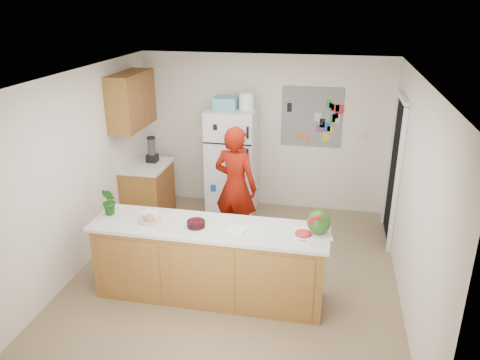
% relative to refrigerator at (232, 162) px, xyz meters
% --- Properties ---
extents(floor, '(4.00, 4.50, 0.02)m').
position_rel_refrigerator_xyz_m(floor, '(0.45, -1.88, -0.86)').
color(floor, brown).
rests_on(floor, ground).
extents(wall_back, '(4.00, 0.02, 2.50)m').
position_rel_refrigerator_xyz_m(wall_back, '(0.45, 0.38, 0.40)').
color(wall_back, beige).
rests_on(wall_back, ground).
extents(wall_left, '(0.02, 4.50, 2.50)m').
position_rel_refrigerator_xyz_m(wall_left, '(-1.56, -1.88, 0.40)').
color(wall_left, beige).
rests_on(wall_left, ground).
extents(wall_right, '(0.02, 4.50, 2.50)m').
position_rel_refrigerator_xyz_m(wall_right, '(2.46, -1.88, 0.40)').
color(wall_right, beige).
rests_on(wall_right, ground).
extents(ceiling, '(4.00, 4.50, 0.02)m').
position_rel_refrigerator_xyz_m(ceiling, '(0.45, -1.88, 1.66)').
color(ceiling, white).
rests_on(ceiling, wall_back).
extents(doorway, '(0.03, 0.85, 2.04)m').
position_rel_refrigerator_xyz_m(doorway, '(2.44, -0.43, 0.17)').
color(doorway, black).
rests_on(doorway, ground).
extents(peninsula_base, '(2.60, 0.62, 0.88)m').
position_rel_refrigerator_xyz_m(peninsula_base, '(0.25, -2.38, -0.41)').
color(peninsula_base, brown).
rests_on(peninsula_base, floor).
extents(peninsula_top, '(2.68, 0.70, 0.04)m').
position_rel_refrigerator_xyz_m(peninsula_top, '(0.25, -2.38, 0.05)').
color(peninsula_top, silver).
rests_on(peninsula_top, peninsula_base).
extents(side_counter_base, '(0.60, 0.80, 0.86)m').
position_rel_refrigerator_xyz_m(side_counter_base, '(-1.24, -0.53, -0.42)').
color(side_counter_base, brown).
rests_on(side_counter_base, floor).
extents(side_counter_top, '(0.64, 0.84, 0.04)m').
position_rel_refrigerator_xyz_m(side_counter_top, '(-1.24, -0.53, 0.03)').
color(side_counter_top, silver).
rests_on(side_counter_top, side_counter_base).
extents(upper_cabinets, '(0.35, 1.00, 0.80)m').
position_rel_refrigerator_xyz_m(upper_cabinets, '(-1.37, -0.58, 1.05)').
color(upper_cabinets, brown).
rests_on(upper_cabinets, wall_left).
extents(refrigerator, '(0.75, 0.70, 1.70)m').
position_rel_refrigerator_xyz_m(refrigerator, '(0.00, 0.00, 0.00)').
color(refrigerator, silver).
rests_on(refrigerator, floor).
extents(fridge_top_bin, '(0.35, 0.28, 0.18)m').
position_rel_refrigerator_xyz_m(fridge_top_bin, '(-0.10, 0.00, 0.94)').
color(fridge_top_bin, '#5999B2').
rests_on(fridge_top_bin, refrigerator).
extents(photo_collage, '(0.95, 0.01, 0.95)m').
position_rel_refrigerator_xyz_m(photo_collage, '(1.20, 0.36, 0.70)').
color(photo_collage, slate).
rests_on(photo_collage, wall_back).
extents(person, '(0.71, 0.56, 1.73)m').
position_rel_refrigerator_xyz_m(person, '(0.28, -1.06, 0.01)').
color(person, maroon).
rests_on(person, floor).
extents(blender_appliance, '(0.12, 0.12, 0.38)m').
position_rel_refrigerator_xyz_m(blender_appliance, '(-1.19, -0.39, 0.24)').
color(blender_appliance, black).
rests_on(blender_appliance, side_counter_top).
extents(cutting_board, '(0.44, 0.36, 0.01)m').
position_rel_refrigerator_xyz_m(cutting_board, '(1.40, -2.34, 0.08)').
color(cutting_board, white).
rests_on(cutting_board, peninsula_top).
extents(watermelon, '(0.26, 0.26, 0.26)m').
position_rel_refrigerator_xyz_m(watermelon, '(1.46, -2.32, 0.21)').
color(watermelon, '#24530E').
rests_on(watermelon, cutting_board).
extents(watermelon_slice, '(0.17, 0.17, 0.02)m').
position_rel_refrigerator_xyz_m(watermelon_slice, '(1.30, -2.39, 0.09)').
color(watermelon_slice, red).
rests_on(watermelon_slice, cutting_board).
extents(cherry_bowl, '(0.24, 0.24, 0.07)m').
position_rel_refrigerator_xyz_m(cherry_bowl, '(0.12, -2.42, 0.11)').
color(cherry_bowl, black).
rests_on(cherry_bowl, peninsula_top).
extents(white_bowl, '(0.19, 0.19, 0.06)m').
position_rel_refrigerator_xyz_m(white_bowl, '(-0.47, -2.30, 0.10)').
color(white_bowl, white).
rests_on(white_bowl, peninsula_top).
extents(cobalt_bowl, '(0.18, 0.18, 0.05)m').
position_rel_refrigerator_xyz_m(cobalt_bowl, '(0.12, -2.45, 0.10)').
color(cobalt_bowl, '#03016A').
rests_on(cobalt_bowl, peninsula_top).
extents(plate, '(0.27, 0.27, 0.02)m').
position_rel_refrigerator_xyz_m(plate, '(-0.44, -2.40, 0.08)').
color(plate, beige).
rests_on(plate, peninsula_top).
extents(paper_towel, '(0.22, 0.21, 0.02)m').
position_rel_refrigerator_xyz_m(paper_towel, '(0.59, -2.40, 0.08)').
color(paper_towel, silver).
rests_on(paper_towel, peninsula_top).
extents(keys, '(0.09, 0.06, 0.01)m').
position_rel_refrigerator_xyz_m(keys, '(1.29, -2.51, 0.08)').
color(keys, gray).
rests_on(keys, peninsula_top).
extents(potted_plant, '(0.24, 0.24, 0.34)m').
position_rel_refrigerator_xyz_m(potted_plant, '(-0.95, -2.33, 0.24)').
color(potted_plant, '#0E420B').
rests_on(potted_plant, peninsula_top).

